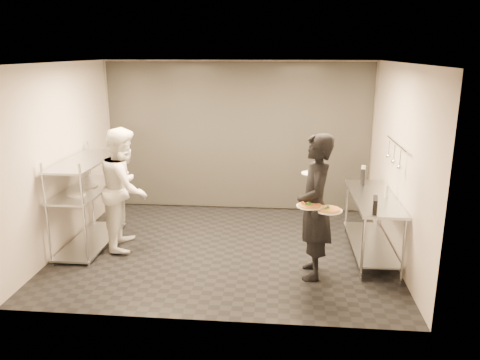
# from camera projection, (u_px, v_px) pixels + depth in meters

# --- Properties ---
(room_shell) EXTENTS (5.00, 4.00, 2.80)m
(room_shell) POSITION_uv_depth(u_px,v_px,m) (233.00, 145.00, 8.00)
(room_shell) COLOR black
(room_shell) RESTS_ON ground
(pass_rack) EXTENTS (0.60, 1.60, 1.50)m
(pass_rack) POSITION_uv_depth(u_px,v_px,m) (87.00, 198.00, 7.22)
(pass_rack) COLOR silver
(pass_rack) RESTS_ON ground
(prep_counter) EXTENTS (0.60, 1.80, 0.92)m
(prep_counter) POSITION_uv_depth(u_px,v_px,m) (372.00, 215.00, 6.88)
(prep_counter) COLOR silver
(prep_counter) RESTS_ON ground
(utensil_rail) EXTENTS (0.07, 1.20, 0.31)m
(utensil_rail) POSITION_uv_depth(u_px,v_px,m) (395.00, 154.00, 6.61)
(utensil_rail) COLOR silver
(utensil_rail) RESTS_ON room_shell
(waiter) EXTENTS (0.48, 0.72, 1.96)m
(waiter) POSITION_uv_depth(u_px,v_px,m) (315.00, 207.00, 6.14)
(waiter) COLOR black
(waiter) RESTS_ON ground
(chef) EXTENTS (0.83, 1.00, 1.87)m
(chef) POSITION_uv_depth(u_px,v_px,m) (125.00, 188.00, 7.14)
(chef) COLOR white
(chef) RESTS_ON ground
(pizza_plate_near) EXTENTS (0.33, 0.33, 0.05)m
(pizza_plate_near) POSITION_uv_depth(u_px,v_px,m) (309.00, 205.00, 5.96)
(pizza_plate_near) COLOR silver
(pizza_plate_near) RESTS_ON waiter
(pizza_plate_far) EXTENTS (0.34, 0.34, 0.05)m
(pizza_plate_far) POSITION_uv_depth(u_px,v_px,m) (329.00, 210.00, 5.88)
(pizza_plate_far) COLOR silver
(pizza_plate_far) RESTS_ON waiter
(salad_plate) EXTENTS (0.29, 0.29, 0.07)m
(salad_plate) POSITION_uv_depth(u_px,v_px,m) (312.00, 172.00, 6.28)
(salad_plate) COLOR silver
(salad_plate) RESTS_ON waiter
(pos_monitor) EXTENTS (0.10, 0.28, 0.20)m
(pos_monitor) POSITION_uv_depth(u_px,v_px,m) (375.00, 205.00, 6.09)
(pos_monitor) COLOR black
(pos_monitor) RESTS_ON prep_counter
(bottle_green) EXTENTS (0.07, 0.07, 0.26)m
(bottle_green) POSITION_uv_depth(u_px,v_px,m) (363.00, 173.00, 7.54)
(bottle_green) COLOR #919D90
(bottle_green) RESTS_ON prep_counter
(bottle_clear) EXTENTS (0.06, 0.06, 0.19)m
(bottle_clear) POSITION_uv_depth(u_px,v_px,m) (386.00, 191.00, 6.71)
(bottle_clear) COLOR #919D90
(bottle_clear) RESTS_ON prep_counter
(bottle_dark) EXTENTS (0.07, 0.07, 0.24)m
(bottle_dark) POSITION_uv_depth(u_px,v_px,m) (363.00, 177.00, 7.34)
(bottle_dark) COLOR black
(bottle_dark) RESTS_ON prep_counter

